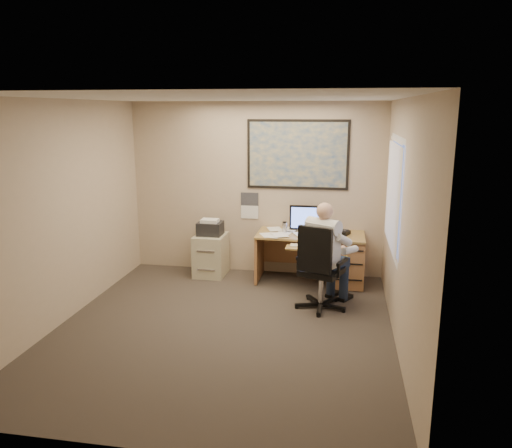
% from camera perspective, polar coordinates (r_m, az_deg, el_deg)
% --- Properties ---
extents(room_shell, '(4.00, 4.50, 2.70)m').
position_cam_1_polar(room_shell, '(5.71, -3.90, 0.56)').
color(room_shell, '#37302A').
rests_on(room_shell, ground).
extents(desk, '(1.60, 0.97, 1.15)m').
position_cam_1_polar(desk, '(7.62, 8.70, -3.42)').
color(desk, '#A48246').
rests_on(desk, ground).
extents(world_map, '(1.56, 0.03, 1.06)m').
position_cam_1_polar(world_map, '(7.71, 4.78, 7.90)').
color(world_map, '#1E4C93').
rests_on(world_map, room_shell).
extents(wall_calendar, '(0.28, 0.01, 0.42)m').
position_cam_1_polar(wall_calendar, '(7.93, -0.73, 2.11)').
color(wall_calendar, white).
rests_on(wall_calendar, room_shell).
extents(window_blinds, '(0.06, 1.40, 1.30)m').
position_cam_1_polar(window_blinds, '(6.33, 15.50, 3.18)').
color(window_blinds, white).
rests_on(window_blinds, room_shell).
extents(filing_cabinet, '(0.48, 0.57, 0.91)m').
position_cam_1_polar(filing_cabinet, '(7.92, -5.20, -3.10)').
color(filing_cabinet, beige).
rests_on(filing_cabinet, ground).
extents(office_chair, '(0.88, 0.88, 1.15)m').
position_cam_1_polar(office_chair, '(6.62, 7.60, -6.91)').
color(office_chair, black).
rests_on(office_chair, ground).
extents(person, '(0.92, 1.01, 1.41)m').
position_cam_1_polar(person, '(6.59, 7.57, -3.63)').
color(person, silver).
rests_on(person, office_chair).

